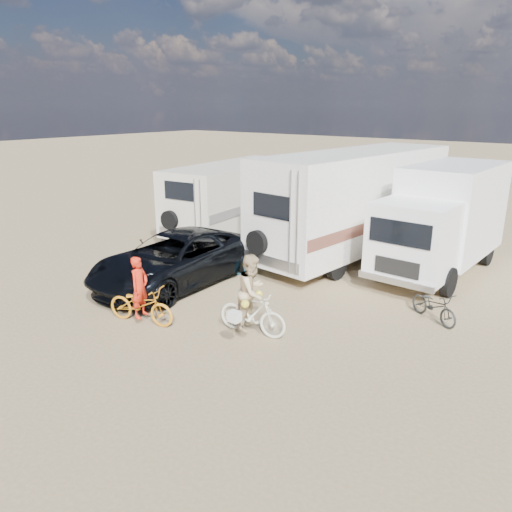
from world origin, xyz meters
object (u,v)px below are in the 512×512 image
Objects in this scene: rv_main at (354,204)px; rider_man at (140,294)px; rv_left at (234,199)px; crate at (313,271)px; box_truck at (441,221)px; bike_parked at (434,306)px; bike_man at (141,305)px; rider_woman at (252,299)px; cooler at (246,267)px; dark_suv at (176,259)px; bike_woman at (252,313)px.

rider_man is at bearing -93.62° from rv_main.
rider_man is at bearing -70.67° from rv_left.
box_truck is at bearing 43.44° from crate.
rv_left reaches higher than bike_parked.
box_truck is 9.96m from bike_man.
rv_left is 1.10× the size of box_truck.
rider_man is at bearing 157.34° from bike_parked.
cooler is (-2.92, 3.36, -0.69)m from rider_woman.
rv_left is 5.74m from cooler.
dark_suv is 7.69m from bike_parked.
rider_man is at bearing -0.00° from bike_man.
rider_woman is 4.74m from crate.
cooler is (-0.24, 4.60, -0.56)m from rider_man.
rv_main is 1.57× the size of dark_suv.
rider_man is (-2.67, -1.24, 0.26)m from bike_woman.
cooler is at bearing 120.07° from bike_parked.
crate is (5.79, -2.82, -1.32)m from rv_left.
crate is at bearing 44.82° from dark_suv.
rider_woman is at bearing -79.62° from rider_man.
rv_main is at bearing 179.11° from box_truck.
dark_suv is at bearing 14.32° from rider_man.
rv_left is 9.62m from bike_man.
bike_man is at bearing -116.43° from box_truck.
rv_main is 6.25m from bike_parked.
rider_woman reaches higher than cooler.
rv_left reaches higher than bike_man.
rv_main reaches higher than bike_woman.
cooler is at bearing 58.06° from dark_suv.
cooler is (3.89, -4.03, -1.26)m from rv_left.
crate is (-4.29, 1.06, -0.23)m from bike_parked.
rv_left is at bearing -171.95° from rv_main.
box_truck is at bearing -24.59° from rider_woman.
bike_man is at bearing -93.62° from rv_main.
rv_main is 9.04m from rider_man.
box_truck is at bearing 2.96° from rv_main.
rv_left is 15.87× the size of crate.
box_truck is 6.59m from cooler.
rider_woman is (1.21, -7.61, -0.98)m from rv_main.
box_truck is 3.47× the size of rider_woman.
rv_main is 4.79× the size of bike_man.
rv_main is 1.41× the size of box_truck.
cooler is (-0.24, 4.60, -0.26)m from bike_man.
bike_man is at bearing 157.34° from bike_parked.
rider_woman is at bearing 165.73° from bike_parked.
bike_woman is at bearing 170.58° from rider_woman.
rv_main is 1.28× the size of rv_left.
dark_suv is 12.95× the size of crate.
box_truck reaches higher than dark_suv.
cooler is at bearing 31.50° from bike_woman.
rv_left is at bearing 11.11° from bike_man.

